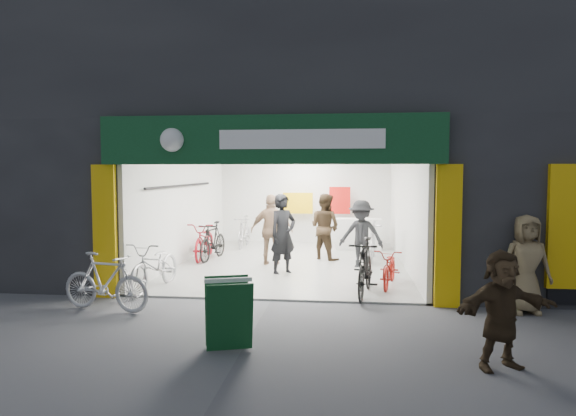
% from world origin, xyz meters
% --- Properties ---
extents(ground, '(60.00, 60.00, 0.00)m').
position_xyz_m(ground, '(0.00, 0.00, 0.00)').
color(ground, '#56565B').
rests_on(ground, ground).
extents(building, '(17.00, 10.27, 8.00)m').
position_xyz_m(building, '(0.91, 4.99, 4.31)').
color(building, '#232326').
rests_on(building, ground).
extents(bike_left_front, '(0.90, 2.04, 1.04)m').
position_xyz_m(bike_left_front, '(-2.50, 0.60, 0.52)').
color(bike_left_front, '#BAB9BF').
rests_on(bike_left_front, ground).
extents(bike_left_midfront, '(0.72, 1.84, 1.08)m').
position_xyz_m(bike_left_midfront, '(-2.23, 4.20, 0.54)').
color(bike_left_midfront, black).
rests_on(bike_left_midfront, ground).
extents(bike_left_midback, '(0.79, 2.04, 1.05)m').
position_xyz_m(bike_left_midback, '(-2.50, 4.33, 0.53)').
color(bike_left_midback, maroon).
rests_on(bike_left_midback, ground).
extents(bike_left_back, '(0.50, 1.74, 1.04)m').
position_xyz_m(bike_left_back, '(-1.84, 6.60, 0.52)').
color(bike_left_back, '#A3A3A7').
rests_on(bike_left_back, ground).
extents(bike_right_front, '(0.83, 1.96, 1.14)m').
position_xyz_m(bike_right_front, '(1.80, 0.60, 0.57)').
color(bike_right_front, black).
rests_on(bike_right_front, ground).
extents(bike_right_mid, '(0.87, 1.69, 0.85)m').
position_xyz_m(bike_right_mid, '(2.36, 1.44, 0.42)').
color(bike_right_mid, maroon).
rests_on(bike_right_mid, ground).
extents(bike_right_back, '(0.69, 1.86, 1.10)m').
position_xyz_m(bike_right_back, '(2.16, 4.68, 0.55)').
color(bike_right_back, '#A6A6AA').
rests_on(bike_right_back, ground).
extents(parked_bike, '(1.80, 0.83, 1.05)m').
position_xyz_m(parked_bike, '(-2.80, -1.01, 0.52)').
color(parked_bike, '#B8B9BE').
rests_on(parked_bike, ground).
extents(customer_a, '(0.83, 0.82, 1.93)m').
position_xyz_m(customer_a, '(-0.07, 2.52, 0.97)').
color(customer_a, black).
rests_on(customer_a, ground).
extents(customer_b, '(1.14, 1.08, 1.85)m').
position_xyz_m(customer_b, '(0.83, 4.62, 0.93)').
color(customer_b, '#352618').
rests_on(customer_b, ground).
extents(customer_c, '(1.25, 0.90, 1.74)m').
position_xyz_m(customer_c, '(1.80, 3.50, 0.87)').
color(customer_c, black).
rests_on(customer_c, ground).
extents(customer_d, '(1.12, 0.52, 1.88)m').
position_xyz_m(customer_d, '(-0.50, 3.58, 0.94)').
color(customer_d, '#947256').
rests_on(customer_d, ground).
extents(pedestrian_near, '(0.89, 0.62, 1.72)m').
position_xyz_m(pedestrian_near, '(4.53, -0.30, 0.86)').
color(pedestrian_near, olive).
rests_on(pedestrian_near, ground).
extents(pedestrian_far, '(1.46, 0.92, 1.50)m').
position_xyz_m(pedestrian_far, '(3.35, -2.98, 0.75)').
color(pedestrian_far, '#362818').
rests_on(pedestrian_far, ground).
extents(sandwich_board, '(0.79, 0.81, 0.97)m').
position_xyz_m(sandwich_board, '(-0.19, -2.69, 0.53)').
color(sandwich_board, '#10411D').
rests_on(sandwich_board, ground).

